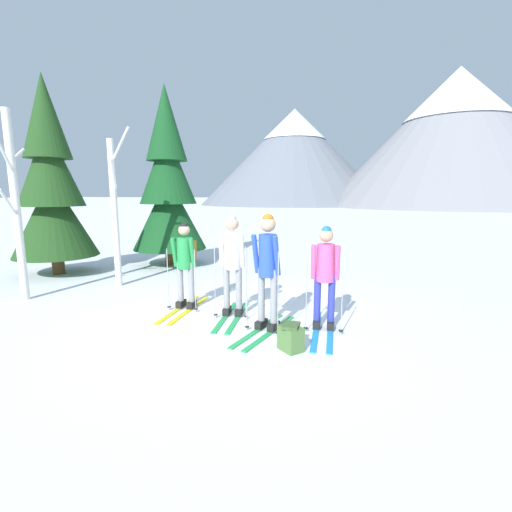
% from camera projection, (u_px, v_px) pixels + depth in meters
% --- Properties ---
extents(ground_plane, '(400.00, 400.00, 0.00)m').
position_uv_depth(ground_plane, '(235.00, 319.00, 6.34)').
color(ground_plane, white).
extents(skier_in_green, '(0.61, 1.73, 1.63)m').
position_uv_depth(skier_in_green, '(185.00, 261.00, 6.79)').
color(skier_in_green, yellow).
rests_on(skier_in_green, ground).
extents(skier_in_white, '(0.61, 1.67, 1.79)m').
position_uv_depth(skier_in_white, '(233.00, 259.00, 6.35)').
color(skier_in_white, green).
rests_on(skier_in_white, ground).
extents(skier_in_blue, '(0.65, 1.68, 1.84)m').
position_uv_depth(skier_in_blue, '(267.00, 266.00, 5.64)').
color(skier_in_blue, green).
rests_on(skier_in_blue, ground).
extents(skier_in_pink, '(0.61, 1.76, 1.66)m').
position_uv_depth(skier_in_pink, '(325.00, 273.00, 5.73)').
color(skier_in_pink, '#1E84D1').
rests_on(skier_in_pink, ground).
extents(pine_tree_near, '(2.13, 2.13, 5.14)m').
position_uv_depth(pine_tree_near, '(51.00, 186.00, 9.51)').
color(pine_tree_near, '#51381E').
rests_on(pine_tree_near, ground).
extents(pine_tree_mid, '(2.16, 2.16, 5.22)m').
position_uv_depth(pine_tree_mid, '(168.00, 185.00, 10.75)').
color(pine_tree_mid, '#51381E').
rests_on(pine_tree_mid, ground).
extents(birch_tree_tall, '(0.66, 0.75, 3.57)m').
position_uv_depth(birch_tree_tall, '(115.00, 211.00, 8.33)').
color(birch_tree_tall, silver).
rests_on(birch_tree_tall, ground).
extents(birch_tree_slender, '(0.52, 0.94, 3.74)m').
position_uv_depth(birch_tree_slender, '(16.00, 206.00, 7.18)').
color(birch_tree_slender, silver).
rests_on(birch_tree_slender, ground).
extents(backpack_on_snow_front, '(0.40, 0.39, 0.38)m').
position_uv_depth(backpack_on_snow_front, '(291.00, 337.00, 5.03)').
color(backpack_on_snow_front, '#4C7238').
rests_on(backpack_on_snow_front, ground).
extents(mountain_ridge_distant, '(67.59, 43.83, 22.45)m').
position_uv_depth(mountain_ridge_distant, '(387.00, 145.00, 65.07)').
color(mountain_ridge_distant, slate).
rests_on(mountain_ridge_distant, ground).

